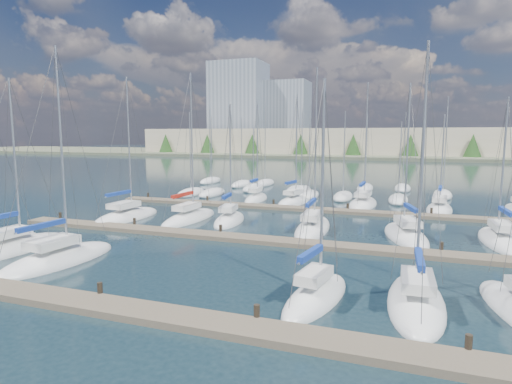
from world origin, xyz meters
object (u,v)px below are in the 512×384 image
(sailboat_k, at_px, (313,228))
(sailboat_j, at_px, (229,220))
(sailboat_o, at_px, (294,202))
(sailboat_h, at_px, (127,216))
(sailboat_i, at_px, (189,218))
(sailboat_q, at_px, (439,209))
(sailboat_e, at_px, (416,302))
(sailboat_n, at_px, (256,199))
(sailboat_d, at_px, (316,297))
(sailboat_l, at_px, (406,236))
(sailboat_m, at_px, (500,240))
(sailboat_p, at_px, (363,204))
(sailboat_c, at_px, (59,259))
(sailboat_b, at_px, (12,249))

(sailboat_k, bearing_deg, sailboat_j, 172.13)
(sailboat_o, bearing_deg, sailboat_h, -122.73)
(sailboat_i, height_order, sailboat_q, sailboat_i)
(sailboat_i, height_order, sailboat_j, sailboat_i)
(sailboat_i, height_order, sailboat_e, sailboat_i)
(sailboat_n, relative_size, sailboat_e, 0.97)
(sailboat_d, bearing_deg, sailboat_o, 115.95)
(sailboat_l, xyz_separation_m, sailboat_i, (-18.98, 0.48, 0.02))
(sailboat_m, height_order, sailboat_p, sailboat_p)
(sailboat_m, distance_m, sailboat_e, 15.64)
(sailboat_l, bearing_deg, sailboat_d, -119.80)
(sailboat_q, bearing_deg, sailboat_c, -125.86)
(sailboat_m, relative_size, sailboat_j, 1.00)
(sailboat_n, xyz_separation_m, sailboat_q, (20.29, -0.36, -0.03))
(sailboat_o, distance_m, sailboat_p, 7.77)
(sailboat_b, xyz_separation_m, sailboat_q, (28.39, 26.41, 0.00))
(sailboat_n, bearing_deg, sailboat_l, -41.33)
(sailboat_d, distance_m, sailboat_l, 15.21)
(sailboat_o, xyz_separation_m, sailboat_j, (-2.78, -12.37, -0.01))
(sailboat_c, xyz_separation_m, sailboat_e, (20.88, 0.17, 0.01))
(sailboat_k, xyz_separation_m, sailboat_i, (-11.69, 0.36, 0.01))
(sailboat_k, height_order, sailboat_d, sailboat_k)
(sailboat_l, bearing_deg, sailboat_k, 164.30)
(sailboat_o, distance_m, sailboat_d, 29.10)
(sailboat_h, distance_m, sailboat_j, 10.01)
(sailboat_c, distance_m, sailboat_q, 35.98)
(sailboat_p, bearing_deg, sailboat_m, -48.40)
(sailboat_d, relative_size, sailboat_h, 0.80)
(sailboat_k, bearing_deg, sailboat_d, -80.10)
(sailboat_m, height_order, sailboat_j, sailboat_m)
(sailboat_c, bearing_deg, sailboat_i, 89.82)
(sailboat_l, distance_m, sailboat_e, 13.78)
(sailboat_l, relative_size, sailboat_j, 1.10)
(sailboat_k, height_order, sailboat_o, sailboat_k)
(sailboat_h, bearing_deg, sailboat_c, -67.55)
(sailboat_o, bearing_deg, sailboat_i, -108.05)
(sailboat_i, bearing_deg, sailboat_e, -33.79)
(sailboat_b, relative_size, sailboat_h, 0.89)
(sailboat_m, bearing_deg, sailboat_p, 126.04)
(sailboat_n, bearing_deg, sailboat_b, -109.51)
(sailboat_e, xyz_separation_m, sailboat_q, (2.60, 27.10, -0.01))
(sailboat_o, relative_size, sailboat_e, 1.02)
(sailboat_o, height_order, sailboat_e, sailboat_o)
(sailboat_i, bearing_deg, sailboat_j, 7.06)
(sailboat_e, bearing_deg, sailboat_i, 142.21)
(sailboat_o, height_order, sailboat_j, sailboat_o)
(sailboat_j, bearing_deg, sailboat_h, -179.91)
(sailboat_d, distance_m, sailboat_b, 21.35)
(sailboat_p, relative_size, sailboat_j, 1.26)
(sailboat_i, bearing_deg, sailboat_o, 64.61)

